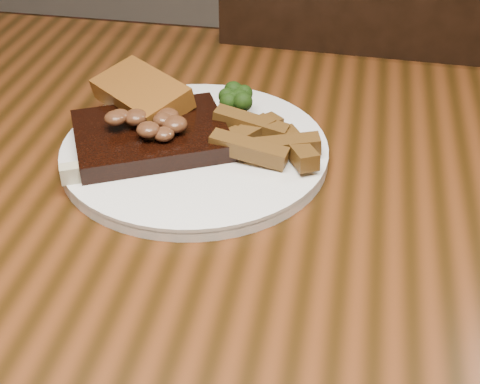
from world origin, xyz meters
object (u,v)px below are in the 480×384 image
Objects in this scene: steak at (151,137)px; potato_wedges at (264,143)px; dining_table at (240,270)px; chair_far at (357,140)px; plate at (195,153)px; garlic_bread at (143,109)px.

potato_wedges is (0.13, 0.01, -0.00)m from steak.
chair_far is (0.12, 0.53, -0.14)m from dining_table.
plate is 2.73× the size of potato_wedges.
garlic_bread is (-0.03, 0.06, 0.00)m from steak.
garlic_bread is (-0.26, -0.40, 0.25)m from chair_far.
garlic_bread is at bearing 137.32° from dining_table.
dining_table is 0.18m from steak.
chair_far reaches higher than steak.
dining_table is at bearing 78.96° from chair_far.
steak is (-0.24, -0.45, 0.25)m from chair_far.
steak is at bearing 147.48° from dining_table.
steak is (-0.05, -0.00, 0.02)m from plate.
plate is (-0.07, 0.08, 0.10)m from dining_table.
dining_table is 1.69× the size of chair_far.
chair_far is 8.52× the size of potato_wedges.
steak is at bearing 64.25° from chair_far.
chair_far is 5.64× the size of steak.
plate is 1.80× the size of steak.
garlic_bread is at bearing 144.73° from plate.
potato_wedges is at bearing 77.98° from chair_far.
garlic_bread reaches higher than plate.
potato_wedges is (0.08, 0.01, 0.02)m from plate.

